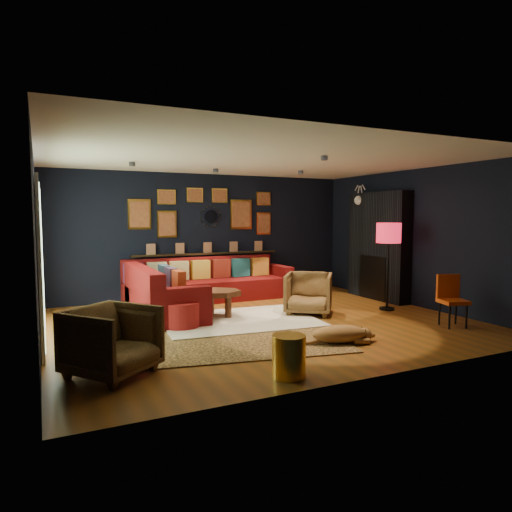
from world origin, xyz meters
name	(u,v)px	position (x,y,z in m)	size (l,w,h in m)	color
floor	(263,323)	(0.00, 0.00, 0.00)	(6.50, 6.50, 0.00)	#915019
room_walls	(263,224)	(0.00, 0.00, 1.59)	(6.50, 6.50, 6.50)	black
sectional	(192,289)	(-0.61, 1.81, 0.32)	(3.41, 2.69, 0.86)	maroon
ledge	(207,254)	(0.00, 2.68, 0.92)	(3.20, 0.12, 0.04)	black
gallery_wall	(206,212)	(-0.01, 2.72, 1.81)	(3.15, 0.04, 1.02)	gold
sunburst_mirror	(211,217)	(0.10, 2.72, 1.70)	(0.47, 0.16, 0.47)	silver
fireplace	(378,250)	(3.09, 0.90, 1.02)	(0.31, 1.60, 2.20)	black
deer_head	(365,200)	(3.14, 1.40, 2.05)	(0.50, 0.28, 0.45)	white
sliding_door	(40,260)	(-3.22, 0.60, 1.10)	(0.06, 2.80, 2.20)	white
ceiling_spots	(243,167)	(0.00, 0.80, 2.56)	(3.30, 2.50, 0.06)	black
shag_rug	(239,320)	(-0.32, 0.26, 0.02)	(2.45, 1.78, 0.03)	white
leopard_rug	(237,339)	(-0.78, -0.75, 0.01)	(2.82, 2.02, 0.02)	tan
coffee_table	(215,296)	(-0.59, 0.62, 0.39)	(1.06, 0.94, 0.44)	brown
pouf	(181,314)	(-1.30, 0.20, 0.22)	(0.57, 0.57, 0.37)	maroon
armchair_left	(112,338)	(-2.55, -1.50, 0.41)	(0.80, 0.75, 0.83)	#A4733D
armchair_right	(308,292)	(1.00, 0.24, 0.40)	(0.78, 0.73, 0.80)	#A4733D
gold_stool	(289,356)	(-0.86, -2.35, 0.23)	(0.36, 0.36, 0.45)	gold
orange_chair	(451,296)	(2.56, -1.44, 0.47)	(0.47, 0.47, 0.80)	black
floor_lamp	(389,237)	(2.50, -0.07, 1.34)	(0.44, 0.44, 1.59)	black
dog	(340,331)	(0.39, -1.54, 0.18)	(1.03, 0.51, 0.33)	#A36D3F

